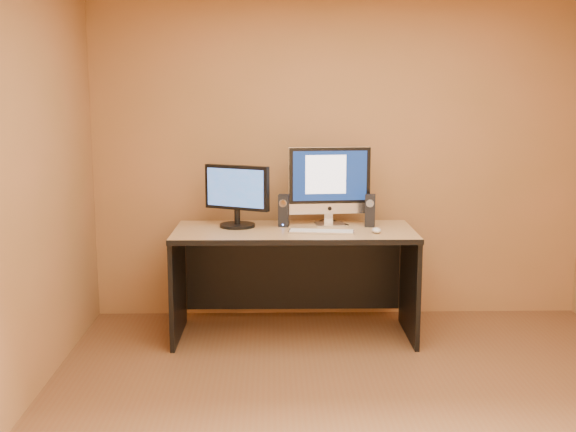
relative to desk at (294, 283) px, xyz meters
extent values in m
plane|color=brown|center=(0.39, -1.42, -0.41)|extent=(4.00, 4.00, 0.00)
cube|color=silver|center=(0.20, -0.12, 0.42)|extent=(0.49, 0.19, 0.02)
ellipsoid|color=silver|center=(0.60, -0.13, 0.43)|extent=(0.06, 0.11, 0.04)
cylinder|color=black|center=(0.37, 0.27, 0.42)|extent=(0.12, 0.22, 0.01)
cylinder|color=black|center=(0.21, 0.32, 0.42)|extent=(0.09, 0.19, 0.01)
camera|label=1|loc=(-0.17, -5.26, 1.44)|focal=45.00mm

